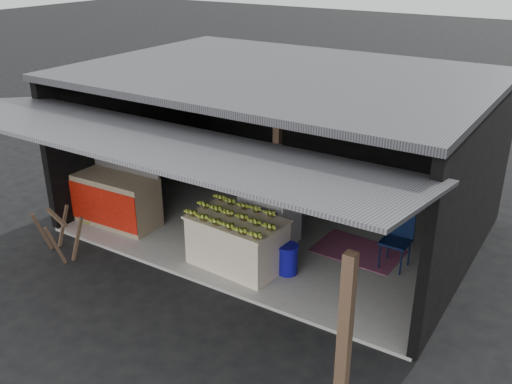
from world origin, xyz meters
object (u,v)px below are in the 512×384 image
Objects in this scene: neighbor_stall at (115,197)px; water_barrel at (288,260)px; white_crate at (270,212)px; banana_table at (237,242)px; sawhorse at (59,231)px; plastic_chair at (398,235)px.

water_barrel is (3.74, 0.15, -0.29)m from neighbor_stall.
white_crate is 0.61× the size of neighbor_stall.
white_crate is 1.26m from water_barrel.
banana_table is 1.52× the size of white_crate.
sawhorse is 0.90× the size of plastic_chair.
plastic_chair reaches higher than banana_table.
banana_table is 1.09m from white_crate.
banana_table is 3.14m from sawhorse.
neighbor_stall is at bearing -163.34° from plastic_chair.
banana_table reaches higher than sawhorse.
white_crate is 3.71m from sawhorse.
sawhorse is at bearing -157.30° from water_barrel.
neighbor_stall reaches higher than white_crate.
banana_table is 2.89m from neighbor_stall.
banana_table is 3.39× the size of water_barrel.
plastic_chair is (5.11, 2.77, 0.14)m from sawhorse.
white_crate reaches higher than water_barrel.
banana_table is at bearing 43.56° from sawhorse.
banana_table is 1.89× the size of sawhorse.
white_crate is 2.31m from plastic_chair.
neighbor_stall is at bearing -177.75° from banana_table.
neighbor_stall is 1.40m from sawhorse.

